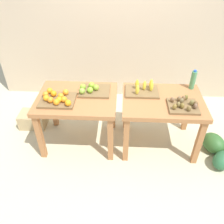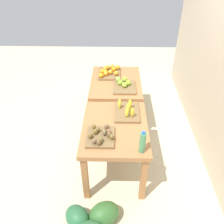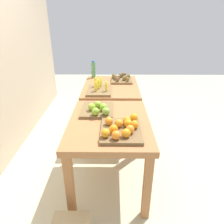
% 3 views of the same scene
% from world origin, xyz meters
% --- Properties ---
extents(ground_plane, '(8.00, 8.00, 0.00)m').
position_xyz_m(ground_plane, '(0.00, 0.00, 0.00)').
color(ground_plane, beige).
extents(display_table_left, '(1.04, 0.80, 0.77)m').
position_xyz_m(display_table_left, '(-0.56, 0.00, 0.66)').
color(display_table_left, '#A76B3E').
rests_on(display_table_left, ground_plane).
extents(display_table_right, '(1.04, 0.80, 0.77)m').
position_xyz_m(display_table_right, '(0.56, 0.00, 0.66)').
color(display_table_right, '#A76B3E').
rests_on(display_table_right, ground_plane).
extents(orange_bin, '(0.44, 0.37, 0.11)m').
position_xyz_m(orange_bin, '(-0.78, -0.11, 0.81)').
color(orange_bin, brown).
rests_on(orange_bin, display_table_left).
extents(apple_bin, '(0.41, 0.34, 0.11)m').
position_xyz_m(apple_bin, '(-0.37, 0.13, 0.81)').
color(apple_bin, brown).
rests_on(apple_bin, display_table_left).
extents(banana_crate, '(0.44, 0.32, 0.17)m').
position_xyz_m(banana_crate, '(0.30, 0.15, 0.81)').
color(banana_crate, brown).
rests_on(banana_crate, display_table_right).
extents(kiwi_bin, '(0.36, 0.32, 0.10)m').
position_xyz_m(kiwi_bin, '(0.78, -0.16, 0.81)').
color(kiwi_bin, brown).
rests_on(kiwi_bin, display_table_right).
extents(water_bottle, '(0.07, 0.07, 0.28)m').
position_xyz_m(water_bottle, '(0.98, 0.29, 0.90)').
color(water_bottle, '#4C8C59').
rests_on(water_bottle, display_table_right).
extents(watermelon_pile, '(0.63, 0.71, 0.27)m').
position_xyz_m(watermelon_pile, '(1.43, -0.24, 0.13)').
color(watermelon_pile, '#2F663A').
rests_on(watermelon_pile, ground_plane).
extents(cardboard_produce_box, '(0.40, 0.30, 0.24)m').
position_xyz_m(cardboard_produce_box, '(-1.37, 0.30, 0.12)').
color(cardboard_produce_box, tan).
rests_on(cardboard_produce_box, ground_plane).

